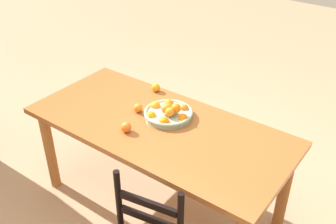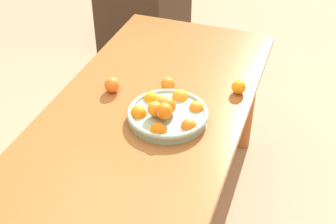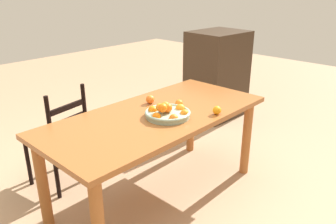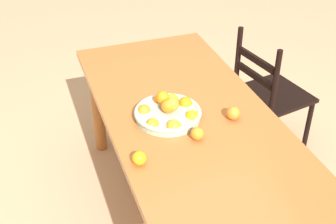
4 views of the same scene
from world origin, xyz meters
TOP-DOWN VIEW (x-y plane):
  - ground_plane at (0.00, 0.00)m, footprint 12.00×12.00m
  - dining_table at (0.00, 0.00)m, footprint 1.88×0.86m
  - fruit_bowl at (0.00, -0.11)m, footprint 0.35×0.35m
  - orange_loose_0 at (0.22, -0.04)m, footprint 0.07×0.07m
  - orange_loose_1 at (0.30, -0.36)m, footprint 0.07×0.07m
  - orange_loose_2 at (0.12, 0.20)m, footprint 0.07×0.07m

SIDE VIEW (x-z plane):
  - ground_plane at x=0.00m, z-range 0.00..0.00m
  - dining_table at x=0.00m, z-range 0.28..1.05m
  - orange_loose_0 at x=0.22m, z-range 0.77..0.84m
  - orange_loose_1 at x=0.30m, z-range 0.77..0.84m
  - fruit_bowl at x=0.00m, z-range 0.74..0.87m
  - orange_loose_2 at x=0.12m, z-range 0.77..0.85m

